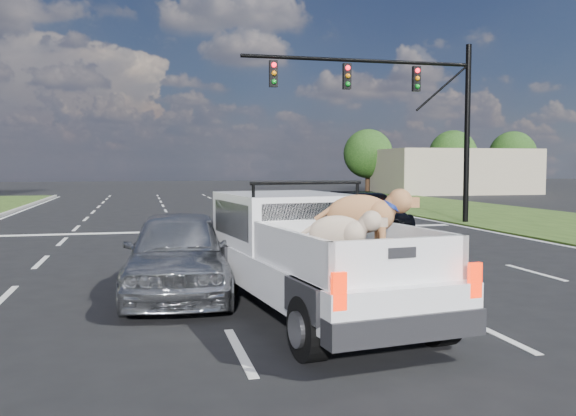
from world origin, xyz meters
The scene contains 10 objects.
ground centered at (0.00, 0.00, 0.00)m, with size 160.00×160.00×0.00m, color black.
road_markings centered at (0.00, 6.56, 0.01)m, with size 17.75×60.00×0.01m.
traffic_signal centered at (7.20, 10.50, 4.73)m, with size 9.11×0.31×7.00m.
building_right centered at (22.00, 34.00, 1.80)m, with size 12.00×7.00×3.60m, color tan.
tree_far_d centered at (16.00, 38.00, 3.29)m, with size 4.20×4.20×5.40m.
tree_far_e centered at (24.00, 38.00, 3.29)m, with size 4.20×4.20×5.40m.
tree_far_f centered at (30.00, 38.00, 3.29)m, with size 4.20×4.20×5.40m.
pickup_truck centered at (-0.41, -2.31, 0.96)m, with size 2.65×5.67×2.05m.
silver_sedan centered at (-2.28, -0.49, 0.75)m, with size 1.78×4.43×1.51m, color #A6A8AC.
black_coupe centered at (4.55, 7.96, 0.69)m, with size 1.93×4.74×1.38m, color black.
Camera 1 is at (-2.89, -11.29, 2.29)m, focal length 38.00 mm.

